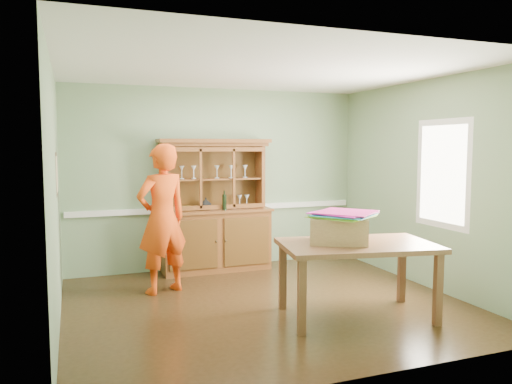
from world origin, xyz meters
name	(u,v)px	position (x,y,z in m)	size (l,w,h in m)	color
floor	(266,304)	(0.00, 0.00, 0.00)	(4.50, 4.50, 0.00)	#402A14
ceiling	(267,69)	(0.00, 0.00, 2.70)	(4.50, 4.50, 0.00)	white
wall_back	(218,179)	(0.00, 2.00, 1.35)	(4.50, 4.50, 0.00)	gray
wall_left	(55,196)	(-2.25, 0.00, 1.35)	(4.00, 4.00, 0.00)	gray
wall_right	(427,184)	(2.25, 0.00, 1.35)	(4.00, 4.00, 0.00)	gray
wall_front	(362,210)	(0.00, -2.00, 1.35)	(4.50, 4.50, 0.00)	gray
chair_rail	(219,208)	(0.00, 1.98, 0.90)	(4.41, 0.05, 0.08)	white
framed_map	(57,174)	(-2.23, 0.30, 1.55)	(0.03, 0.60, 0.46)	#372716
window_panel	(442,174)	(2.23, -0.30, 1.50)	(0.03, 0.96, 1.36)	white
china_hutch	(215,224)	(-0.11, 1.78, 0.69)	(1.66, 0.55, 1.95)	brown
dining_table	(357,252)	(0.76, -0.74, 0.71)	(1.76, 1.24, 0.81)	brown
cardboard_box	(338,230)	(0.58, -0.64, 0.95)	(0.60, 0.48, 0.28)	tan
kite_stack	(343,214)	(0.61, -0.68, 1.12)	(0.78, 0.78, 0.06)	#8FCD3C
person	(162,219)	(-1.04, 0.91, 0.94)	(0.68, 0.45, 1.87)	#EC480E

